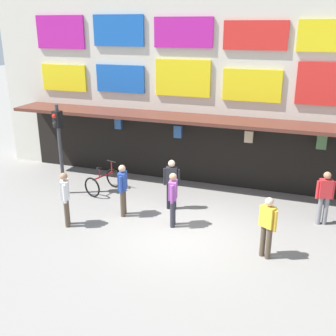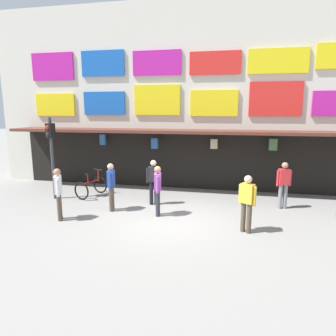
{
  "view_description": "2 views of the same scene",
  "coord_description": "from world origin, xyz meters",
  "px_view_note": "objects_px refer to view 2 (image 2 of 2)",
  "views": [
    {
      "loc": [
        3.16,
        -10.07,
        5.73
      ],
      "look_at": [
        -0.98,
        1.66,
        1.29
      ],
      "focal_mm": 43.39,
      "sensor_mm": 36.0,
      "label": 1
    },
    {
      "loc": [
        1.91,
        -8.95,
        3.48
      ],
      "look_at": [
        -0.11,
        0.89,
        1.51
      ],
      "focal_mm": 31.78,
      "sensor_mm": 36.0,
      "label": 2
    }
  ],
  "objects_px": {
    "pedestrian_in_purple": "(247,201)",
    "pedestrian_in_yellow": "(158,188)",
    "pedestrian_in_green": "(111,184)",
    "bicycle_parked": "(91,187)",
    "pedestrian_in_blue": "(284,183)",
    "pedestrian_in_white": "(58,191)",
    "traffic_light_near": "(51,145)",
    "pedestrian_in_black": "(154,180)"
  },
  "relations": [
    {
      "from": "pedestrian_in_black",
      "to": "pedestrian_in_purple",
      "type": "bearing_deg",
      "value": -31.18
    },
    {
      "from": "pedestrian_in_purple",
      "to": "traffic_light_near",
      "type": "bearing_deg",
      "value": 165.38
    },
    {
      "from": "traffic_light_near",
      "to": "pedestrian_in_black",
      "type": "relative_size",
      "value": 1.9
    },
    {
      "from": "pedestrian_in_white",
      "to": "pedestrian_in_purple",
      "type": "relative_size",
      "value": 1.0
    },
    {
      "from": "pedestrian_in_green",
      "to": "pedestrian_in_yellow",
      "type": "relative_size",
      "value": 1.0
    },
    {
      "from": "pedestrian_in_purple",
      "to": "pedestrian_in_green",
      "type": "xyz_separation_m",
      "value": [
        -4.51,
        1.01,
        0.0
      ]
    },
    {
      "from": "traffic_light_near",
      "to": "pedestrian_in_blue",
      "type": "relative_size",
      "value": 1.9
    },
    {
      "from": "pedestrian_in_blue",
      "to": "pedestrian_in_yellow",
      "type": "height_order",
      "value": "same"
    },
    {
      "from": "bicycle_parked",
      "to": "pedestrian_in_white",
      "type": "height_order",
      "value": "pedestrian_in_white"
    },
    {
      "from": "pedestrian_in_white",
      "to": "pedestrian_in_yellow",
      "type": "bearing_deg",
      "value": 18.97
    },
    {
      "from": "traffic_light_near",
      "to": "pedestrian_in_purple",
      "type": "height_order",
      "value": "traffic_light_near"
    },
    {
      "from": "pedestrian_in_green",
      "to": "pedestrian_in_yellow",
      "type": "distance_m",
      "value": 1.71
    },
    {
      "from": "pedestrian_in_blue",
      "to": "pedestrian_in_yellow",
      "type": "distance_m",
      "value": 4.49
    },
    {
      "from": "traffic_light_near",
      "to": "pedestrian_in_blue",
      "type": "xyz_separation_m",
      "value": [
        8.67,
        0.55,
        -1.19
      ]
    },
    {
      "from": "traffic_light_near",
      "to": "pedestrian_in_yellow",
      "type": "bearing_deg",
      "value": -13.24
    },
    {
      "from": "pedestrian_in_purple",
      "to": "pedestrian_in_yellow",
      "type": "distance_m",
      "value": 2.94
    },
    {
      "from": "bicycle_parked",
      "to": "pedestrian_in_white",
      "type": "xyz_separation_m",
      "value": [
        0.2,
        -2.67,
        0.55
      ]
    },
    {
      "from": "pedestrian_in_black",
      "to": "pedestrian_in_yellow",
      "type": "height_order",
      "value": "same"
    },
    {
      "from": "pedestrian_in_green",
      "to": "pedestrian_in_yellow",
      "type": "bearing_deg",
      "value": -5.42
    },
    {
      "from": "pedestrian_in_blue",
      "to": "pedestrian_in_yellow",
      "type": "xyz_separation_m",
      "value": [
        -4.2,
        -1.6,
        0.0
      ]
    },
    {
      "from": "bicycle_parked",
      "to": "pedestrian_in_purple",
      "type": "distance_m",
      "value": 6.52
    },
    {
      "from": "pedestrian_in_green",
      "to": "pedestrian_in_black",
      "type": "bearing_deg",
      "value": 36.67
    },
    {
      "from": "pedestrian_in_blue",
      "to": "pedestrian_in_green",
      "type": "height_order",
      "value": "same"
    },
    {
      "from": "pedestrian_in_purple",
      "to": "pedestrian_in_yellow",
      "type": "relative_size",
      "value": 1.0
    },
    {
      "from": "pedestrian_in_yellow",
      "to": "pedestrian_in_green",
      "type": "bearing_deg",
      "value": 174.58
    },
    {
      "from": "pedestrian_in_white",
      "to": "pedestrian_in_blue",
      "type": "distance_m",
      "value": 7.65
    },
    {
      "from": "pedestrian_in_purple",
      "to": "pedestrian_in_black",
      "type": "distance_m",
      "value": 3.78
    },
    {
      "from": "traffic_light_near",
      "to": "pedestrian_in_green",
      "type": "distance_m",
      "value": 3.15
    },
    {
      "from": "bicycle_parked",
      "to": "pedestrian_in_purple",
      "type": "relative_size",
      "value": 0.78
    },
    {
      "from": "pedestrian_in_purple",
      "to": "pedestrian_in_blue",
      "type": "relative_size",
      "value": 1.0
    },
    {
      "from": "traffic_light_near",
      "to": "pedestrian_in_purple",
      "type": "bearing_deg",
      "value": -14.62
    },
    {
      "from": "pedestrian_in_purple",
      "to": "bicycle_parked",
      "type": "bearing_deg",
      "value": 157.49
    },
    {
      "from": "pedestrian_in_blue",
      "to": "pedestrian_in_purple",
      "type": "bearing_deg",
      "value": -119.58
    },
    {
      "from": "pedestrian_in_white",
      "to": "pedestrian_in_purple",
      "type": "distance_m",
      "value": 5.8
    },
    {
      "from": "pedestrian_in_purple",
      "to": "pedestrian_in_blue",
      "type": "height_order",
      "value": "same"
    },
    {
      "from": "pedestrian_in_white",
      "to": "pedestrian_in_purple",
      "type": "xyz_separation_m",
      "value": [
        5.8,
        0.18,
        0.0
      ]
    },
    {
      "from": "pedestrian_in_black",
      "to": "pedestrian_in_blue",
      "type": "relative_size",
      "value": 1.0
    },
    {
      "from": "bicycle_parked",
      "to": "pedestrian_in_purple",
      "type": "bearing_deg",
      "value": -22.51
    },
    {
      "from": "bicycle_parked",
      "to": "pedestrian_in_blue",
      "type": "xyz_separation_m",
      "value": [
        7.39,
        -0.04,
        0.55
      ]
    },
    {
      "from": "bicycle_parked",
      "to": "pedestrian_in_blue",
      "type": "relative_size",
      "value": 0.78
    },
    {
      "from": "pedestrian_in_white",
      "to": "pedestrian_in_blue",
      "type": "height_order",
      "value": "same"
    },
    {
      "from": "bicycle_parked",
      "to": "pedestrian_in_white",
      "type": "distance_m",
      "value": 2.73
    }
  ]
}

